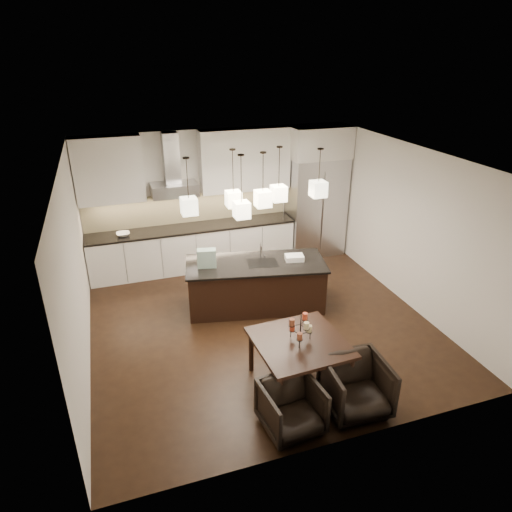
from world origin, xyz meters
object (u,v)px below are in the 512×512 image
object	(u,v)px
refrigerator	(315,207)
island_body	(256,286)
armchair_right	(356,386)
dining_table	(299,362)
armchair_left	(291,407)

from	to	relation	value
refrigerator	island_body	size ratio (longest dim) A/B	0.92
refrigerator	armchair_right	bearing A→B (deg)	-108.81
refrigerator	dining_table	distance (m)	4.58
dining_table	armchair_right	xyz separation A→B (m)	(0.50, -0.68, 0.01)
refrigerator	armchair_right	world-z (taller)	refrigerator
refrigerator	dining_table	xyz separation A→B (m)	(-2.09, -4.01, -0.72)
island_body	dining_table	bearing A→B (deg)	-80.92
dining_table	armchair_left	world-z (taller)	dining_table
island_body	armchair_left	bearing A→B (deg)	-88.29
armchair_right	dining_table	bearing A→B (deg)	129.60
refrigerator	armchair_left	world-z (taller)	refrigerator
island_body	dining_table	size ratio (longest dim) A/B	1.99
island_body	armchair_right	xyz separation A→B (m)	(0.40, -2.84, -0.05)
refrigerator	armchair_left	bearing A→B (deg)	-117.84
refrigerator	dining_table	size ratio (longest dim) A/B	1.84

